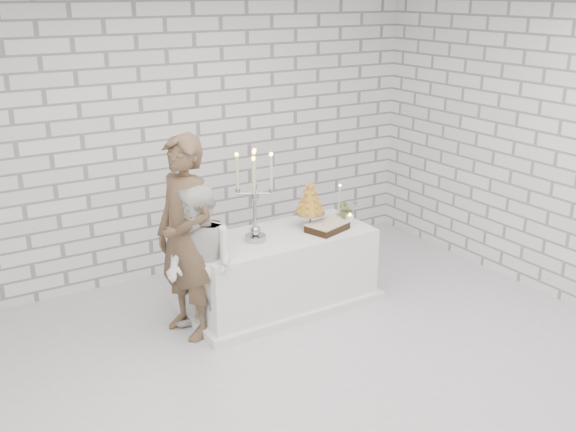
% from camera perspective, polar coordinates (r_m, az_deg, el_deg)
% --- Properties ---
extents(ground, '(6.00, 5.00, 0.01)m').
position_cam_1_polar(ground, '(5.61, 0.88, -13.39)').
color(ground, silver).
rests_on(ground, ground).
extents(wall_back, '(6.00, 0.01, 3.00)m').
position_cam_1_polar(wall_back, '(7.13, -10.02, 6.56)').
color(wall_back, white).
rests_on(wall_back, ground).
extents(wall_right, '(0.01, 5.00, 3.00)m').
position_cam_1_polar(wall_right, '(7.00, 22.20, 5.21)').
color(wall_right, white).
rests_on(wall_right, ground).
extents(cake_table, '(1.80, 0.80, 0.75)m').
position_cam_1_polar(cake_table, '(6.54, -0.59, -4.70)').
color(cake_table, white).
rests_on(cake_table, ground).
extents(groom, '(0.60, 0.77, 1.86)m').
position_cam_1_polar(groom, '(5.88, -8.87, -1.89)').
color(groom, brown).
rests_on(groom, ground).
extents(bride, '(0.70, 0.81, 1.45)m').
position_cam_1_polar(bride, '(5.81, -7.54, -4.25)').
color(bride, white).
rests_on(bride, ground).
extents(candelabra, '(0.43, 0.43, 0.88)m').
position_cam_1_polar(candelabra, '(6.11, -2.90, 1.70)').
color(candelabra, '#9797A0').
rests_on(candelabra, cake_table).
extents(croquembouche, '(0.38, 0.38, 0.47)m').
position_cam_1_polar(croquembouche, '(6.53, 1.91, 1.01)').
color(croquembouche, '#AC7923').
rests_on(croquembouche, cake_table).
extents(chocolate_cake, '(0.45, 0.38, 0.08)m').
position_cam_1_polar(chocolate_cake, '(6.50, 3.41, -0.93)').
color(chocolate_cake, black).
rests_on(chocolate_cake, cake_table).
extents(pillar_candle, '(0.10, 0.10, 0.12)m').
position_cam_1_polar(pillar_candle, '(6.61, 5.36, -0.44)').
color(pillar_candle, white).
rests_on(pillar_candle, cake_table).
extents(extra_taper, '(0.08, 0.08, 0.32)m').
position_cam_1_polar(extra_taper, '(6.90, 4.48, 1.31)').
color(extra_taper, beige).
rests_on(extra_taper, cake_table).
extents(flowers, '(0.23, 0.21, 0.23)m').
position_cam_1_polar(flowers, '(6.79, 5.14, 0.62)').
color(flowers, '#425F32').
rests_on(flowers, cake_table).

